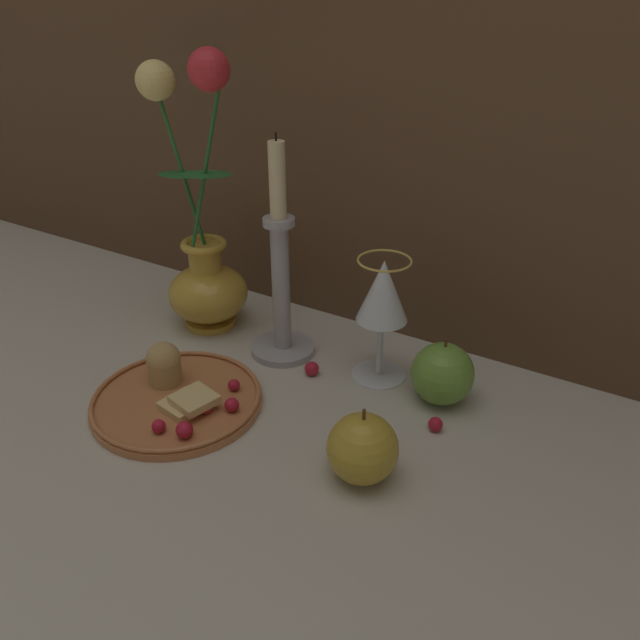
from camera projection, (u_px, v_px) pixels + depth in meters
The scene contains 9 objects.
ground_plane at pixel (259, 395), 0.79m from camera, with size 2.40×2.40×0.00m, color #B7B2A3.
vase at pixel (204, 258), 0.90m from camera, with size 0.17×0.12×0.40m.
plate_with_pastries at pixel (176, 394), 0.77m from camera, with size 0.21×0.21×0.07m.
wine_glass at pixel (383, 296), 0.78m from camera, with size 0.07×0.07×0.17m.
candlestick at pixel (281, 288), 0.84m from camera, with size 0.09×0.09×0.31m.
apple_beside_vase at pixel (362, 448), 0.65m from camera, with size 0.08×0.08×0.09m.
apple_near_glass at pixel (442, 374), 0.77m from camera, with size 0.08×0.08×0.09m.
berry_near_plate at pixel (312, 369), 0.83m from camera, with size 0.02×0.02×0.02m, color #AD192D.
berry_front_center at pixel (435, 424), 0.73m from camera, with size 0.02×0.02×0.02m, color #AD192D.
Camera 1 is at (0.40, -0.52, 0.47)m, focal length 35.00 mm.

